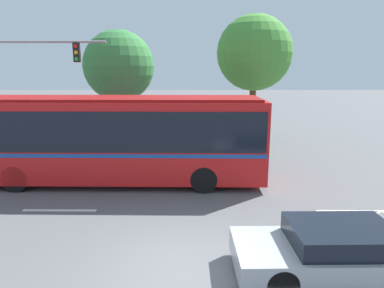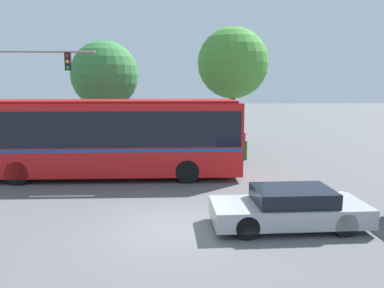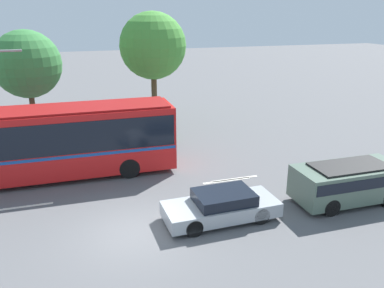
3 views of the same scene
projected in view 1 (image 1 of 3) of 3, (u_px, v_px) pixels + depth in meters
ground_plane at (184, 272)px, 7.57m from camera, size 140.00×140.00×0.00m
city_bus at (121, 135)px, 13.23m from camera, size 11.21×2.68×3.44m
sedan_foreground at (336, 251)px, 7.38m from camera, size 4.49×1.91×1.16m
traffic_light_pole at (21, 77)px, 16.34m from camera, size 5.77×0.24×6.15m
flowering_hedge at (180, 142)px, 17.61m from camera, size 9.09×1.44×1.51m
street_tree_left at (119, 66)px, 19.31m from camera, size 4.07×4.07×6.71m
street_tree_centre at (254, 53)px, 20.28m from camera, size 4.55×4.55×7.74m
lane_stripe_near at (354, 211)px, 10.80m from camera, size 2.40×0.16×0.01m
lane_stripe_mid at (341, 212)px, 10.72m from camera, size 2.40×0.16×0.01m
lane_stripe_far at (59, 210)px, 10.87m from camera, size 2.40×0.16×0.01m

